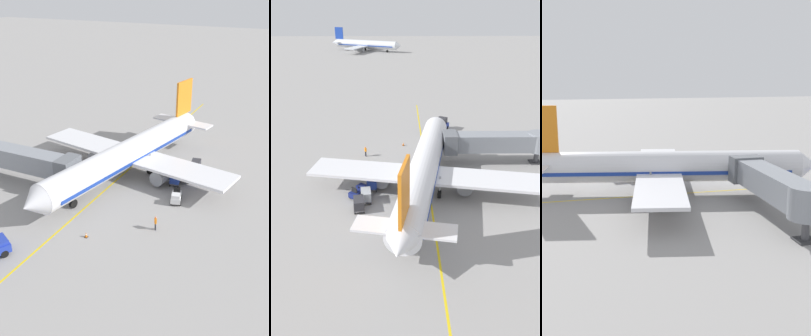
# 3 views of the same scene
# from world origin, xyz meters

# --- Properties ---
(ground_plane) EXTENTS (400.00, 400.00, 0.00)m
(ground_plane) POSITION_xyz_m (0.00, 0.00, 0.00)
(ground_plane) COLOR gray
(gate_lead_in_line) EXTENTS (0.24, 80.00, 0.01)m
(gate_lead_in_line) POSITION_xyz_m (0.00, 0.00, 0.00)
(gate_lead_in_line) COLOR gold
(gate_lead_in_line) RESTS_ON ground
(parked_airliner) EXTENTS (30.44, 37.19, 10.63)m
(parked_airliner) POSITION_xyz_m (-0.78, -1.43, 3.19)
(parked_airliner) COLOR silver
(parked_airliner) RESTS_ON ground
(jet_bridge) EXTENTS (16.28, 3.50, 4.98)m
(jet_bridge) POSITION_xyz_m (10.80, 7.11, 3.46)
(jet_bridge) COLOR gray
(jet_bridge) RESTS_ON ground
(baggage_tug_lead) EXTENTS (2.42, 2.73, 1.62)m
(baggage_tug_lead) POSITION_xyz_m (-9.30, -3.11, 0.71)
(baggage_tug_lead) COLOR navy
(baggage_tug_lead) RESTS_ON ground
(baggage_tug_trailing) EXTENTS (1.82, 2.72, 1.62)m
(baggage_tug_trailing) POSITION_xyz_m (-9.49, 3.24, 0.71)
(baggage_tug_trailing) COLOR silver
(baggage_tug_trailing) RESTS_ON ground
(baggage_cart_front) EXTENTS (1.60, 2.97, 1.58)m
(baggage_cart_front) POSITION_xyz_m (-7.76, -1.22, 0.95)
(baggage_cart_front) COLOR #4C4C51
(baggage_cart_front) RESTS_ON ground
(baggage_cart_second_in_train) EXTENTS (1.60, 2.97, 1.58)m
(baggage_cart_second_in_train) POSITION_xyz_m (-8.22, -4.38, 0.95)
(baggage_cart_second_in_train) COLOR #4C4C51
(baggage_cart_second_in_train) RESTS_ON ground
(baggage_cart_third_in_train) EXTENTS (1.60, 2.97, 1.58)m
(baggage_cart_third_in_train) POSITION_xyz_m (-8.92, -6.40, 0.95)
(baggage_cart_third_in_train) COLOR #4C4C51
(baggage_cart_third_in_train) RESTS_ON ground
(ground_crew_wing_walker) EXTENTS (0.41, 0.68, 1.69)m
(ground_crew_wing_walker) POSITION_xyz_m (-9.53, 9.91, 0.95)
(ground_crew_wing_walker) COLOR #232328
(ground_crew_wing_walker) RESTS_ON ground
(ground_crew_loader) EXTENTS (0.69, 0.39, 1.69)m
(ground_crew_loader) POSITION_xyz_m (-5.71, 0.18, 0.95)
(ground_crew_loader) COLOR #232328
(ground_crew_loader) RESTS_ON ground
(safety_cone_nose_left) EXTENTS (0.36, 0.36, 0.59)m
(safety_cone_nose_left) POSITION_xyz_m (-3.37, 14.46, 0.29)
(safety_cone_nose_left) COLOR black
(safety_cone_nose_left) RESTS_ON ground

